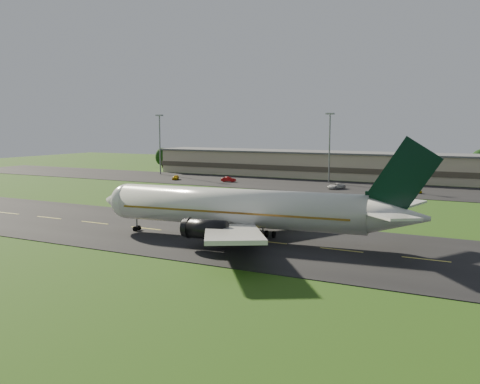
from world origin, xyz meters
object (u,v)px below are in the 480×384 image
at_px(service_vehicle_a, 176,177).
at_px(service_vehicle_d, 414,190).
at_px(airliner, 244,209).
at_px(service_vehicle_c, 336,186).
at_px(light_mast_west, 160,137).
at_px(terminal, 349,166).
at_px(light_mast_centre, 330,139).
at_px(service_vehicle_b, 228,179).

relative_size(service_vehicle_a, service_vehicle_d, 0.98).
bearing_deg(service_vehicle_d, service_vehicle_a, 121.64).
xyz_separation_m(airliner, service_vehicle_c, (-6.73, 67.10, -3.81)).
relative_size(light_mast_west, service_vehicle_a, 4.95).
xyz_separation_m(terminal, light_mast_centre, (-1.40, -16.18, 8.75)).
distance_m(service_vehicle_a, service_vehicle_c, 51.25).
relative_size(light_mast_west, service_vehicle_c, 3.74).
distance_m(terminal, service_vehicle_b, 39.57).
bearing_deg(light_mast_centre, service_vehicle_a, -164.08).
height_order(airliner, light_mast_centre, light_mast_centre).
height_order(service_vehicle_a, service_vehicle_b, service_vehicle_b).
bearing_deg(service_vehicle_d, light_mast_centre, 96.36).
bearing_deg(airliner, service_vehicle_d, 72.56).
xyz_separation_m(airliner, service_vehicle_b, (-40.52, 69.29, -3.85)).
distance_m(airliner, service_vehicle_a, 88.73).
bearing_deg(light_mast_centre, service_vehicle_d, -24.50).
xyz_separation_m(service_vehicle_a, service_vehicle_b, (17.46, 2.22, 0.01)).
bearing_deg(service_vehicle_c, service_vehicle_a, -156.76).
xyz_separation_m(terminal, service_vehicle_d, (24.67, -28.06, -3.28)).
bearing_deg(service_vehicle_a, terminal, 8.21).
bearing_deg(airliner, light_mast_centre, 92.68).
bearing_deg(light_mast_centre, light_mast_west, 180.00).
xyz_separation_m(light_mast_centre, service_vehicle_a, (-44.99, -12.84, -11.94)).
bearing_deg(light_mast_west, service_vehicle_a, -40.55).
xyz_separation_m(light_mast_centre, service_vehicle_d, (26.07, -11.88, -12.03)).
height_order(light_mast_west, service_vehicle_b, light_mast_west).
bearing_deg(service_vehicle_b, terminal, -59.27).
relative_size(terminal, light_mast_centre, 7.13).
distance_m(service_vehicle_a, service_vehicle_b, 17.60).
height_order(light_mast_west, service_vehicle_c, light_mast_west).
bearing_deg(service_vehicle_b, light_mast_centre, -80.99).
bearing_deg(service_vehicle_a, airliner, -72.97).
bearing_deg(airliner, service_vehicle_b, 113.77).
height_order(airliner, terminal, airliner).
bearing_deg(service_vehicle_c, service_vehicle_d, 25.86).
height_order(airliner, light_mast_west, light_mast_west).
bearing_deg(service_vehicle_b, airliner, -161.75).
relative_size(light_mast_centre, service_vehicle_c, 3.74).
height_order(light_mast_centre, service_vehicle_c, light_mast_centre).
bearing_deg(light_mast_west, terminal, 14.76).
distance_m(airliner, light_mast_centre, 81.35).
height_order(service_vehicle_a, service_vehicle_c, service_vehicle_c).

